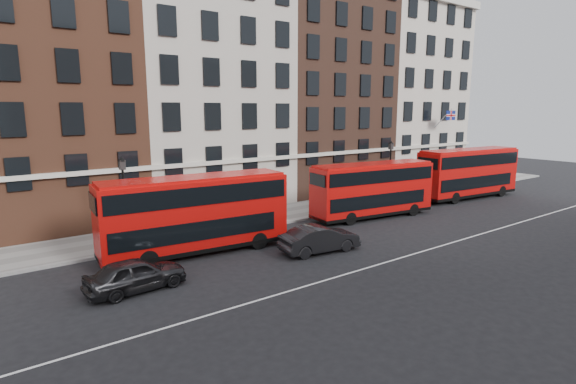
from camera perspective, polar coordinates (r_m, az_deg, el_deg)
ground at (r=25.87m, az=7.63°, el=-8.06°), size 120.00×120.00×0.00m
pavement at (r=33.84m, az=-4.84°, el=-3.40°), size 80.00×5.00×0.15m
kerb at (r=31.80m, az=-2.46°, el=-4.28°), size 80.00×0.30×0.16m
road_centre_line at (r=24.56m, az=10.92°, el=-9.18°), size 70.00×0.12×0.01m
building_terrace at (r=39.25m, az=-11.31°, el=13.31°), size 64.00×11.95×22.00m
bus_b at (r=25.98m, az=-11.74°, el=-2.60°), size 10.84×3.51×4.48m
bus_c at (r=34.56m, az=10.68°, el=0.42°), size 10.18×3.72×4.18m
bus_d at (r=44.62m, az=21.89°, el=2.37°), size 11.10×3.68×4.58m
car_rear at (r=21.92m, az=-18.76°, el=-9.88°), size 4.62×2.10×1.54m
car_front at (r=26.20m, az=4.06°, el=-5.95°), size 4.95×2.29×1.57m
lamp_post_left at (r=28.03m, az=-20.06°, el=-0.65°), size 0.44×0.44×5.33m
lamp_post_right at (r=40.29m, az=12.83°, el=2.96°), size 0.44×0.44×5.33m
traffic_light at (r=50.08m, az=21.89°, el=3.17°), size 0.25×0.45×3.27m
iron_railings at (r=35.56m, az=-6.73°, el=-1.81°), size 6.60×0.06×1.00m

